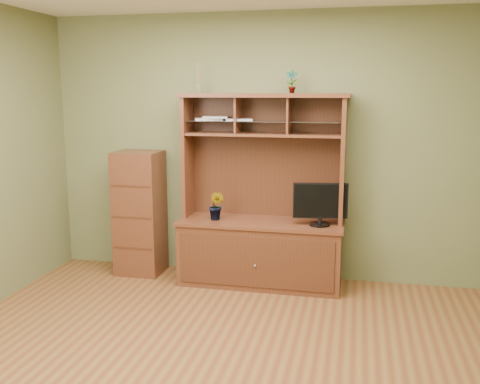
% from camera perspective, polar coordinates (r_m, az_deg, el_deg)
% --- Properties ---
extents(room, '(4.54, 4.04, 2.74)m').
position_cam_1_polar(room, '(3.56, -3.08, 1.45)').
color(room, brown).
rests_on(room, ground).
extents(media_hutch, '(1.66, 0.61, 1.90)m').
position_cam_1_polar(media_hutch, '(5.38, 2.26, -4.35)').
color(media_hutch, '#472214').
rests_on(media_hutch, room).
extents(monitor, '(0.52, 0.20, 0.41)m').
position_cam_1_polar(monitor, '(5.15, 8.55, -1.21)').
color(monitor, black).
rests_on(monitor, media_hutch).
extents(orchid_plant, '(0.19, 0.18, 0.29)m').
position_cam_1_polar(orchid_plant, '(5.33, -2.52, -1.47)').
color(orchid_plant, '#33531C').
rests_on(orchid_plant, media_hutch).
extents(top_plant, '(0.12, 0.08, 0.22)m').
position_cam_1_polar(top_plant, '(5.23, 5.53, 11.66)').
color(top_plant, '#2A5D20').
rests_on(top_plant, media_hutch).
extents(reed_diffuser, '(0.06, 0.06, 0.30)m').
position_cam_1_polar(reed_diffuser, '(5.42, -4.49, 11.71)').
color(reed_diffuser, silver).
rests_on(reed_diffuser, media_hutch).
extents(magazines, '(0.62, 0.28, 0.04)m').
position_cam_1_polar(magazines, '(5.37, -2.11, 7.82)').
color(magazines, '#BABABF').
rests_on(magazines, media_hutch).
extents(side_cabinet, '(0.47, 0.42, 1.30)m').
position_cam_1_polar(side_cabinet, '(5.76, -10.65, -2.19)').
color(side_cabinet, '#472214').
rests_on(side_cabinet, room).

